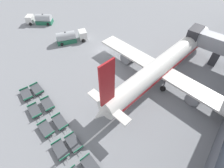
{
  "coord_description": "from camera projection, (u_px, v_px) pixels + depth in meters",
  "views": [
    {
      "loc": [
        24.53,
        -28.06,
        26.76
      ],
      "look_at": [
        10.79,
        -10.16,
        2.59
      ],
      "focal_mm": 28.0,
      "sensor_mm": 36.0,
      "label": 1
    }
  ],
  "objects": [
    {
      "name": "ground_plane",
      "position": [
        103.0,
        49.0,
        44.94
      ],
      "size": [
        500.0,
        500.0,
        0.0
      ],
      "primitive_type": "plane",
      "color": "gray"
    },
    {
      "name": "airplane",
      "position": [
        162.0,
        65.0,
        35.58
      ],
      "size": [
        31.22,
        36.96,
        13.15
      ],
      "color": "white",
      "rests_on": "ground_plane"
    },
    {
      "name": "fuel_tanker_primary",
      "position": [
        70.0,
        37.0,
        46.5
      ],
      "size": [
        6.66,
        8.08,
        3.12
      ],
      "color": "white",
      "rests_on": "ground_plane"
    },
    {
      "name": "fuel_tanker_secondary",
      "position": [
        41.0,
        19.0,
        53.32
      ],
      "size": [
        7.68,
        6.54,
        3.07
      ],
      "color": "white",
      "rests_on": "ground_plane"
    },
    {
      "name": "baggage_dolly_row_near_col_a",
      "position": [
        26.0,
        94.0,
        34.08
      ],
      "size": [
        3.9,
        2.56,
        0.92
      ],
      "color": "#424449",
      "rests_on": "ground_plane"
    },
    {
      "name": "baggage_dolly_row_near_col_b",
      "position": [
        35.0,
        111.0,
        31.44
      ],
      "size": [
        3.9,
        2.53,
        0.92
      ],
      "color": "#424449",
      "rests_on": "ground_plane"
    },
    {
      "name": "baggage_dolly_row_near_col_c",
      "position": [
        46.0,
        129.0,
        28.96
      ],
      "size": [
        3.9,
        2.29,
        0.92
      ],
      "color": "#424449",
      "rests_on": "ground_plane"
    },
    {
      "name": "baggage_dolly_row_near_col_d",
      "position": [
        60.0,
        150.0,
        26.55
      ],
      "size": [
        3.9,
        2.49,
        0.92
      ],
      "color": "#424449",
      "rests_on": "ground_plane"
    },
    {
      "name": "baggage_dolly_row_mid_a_col_a",
      "position": [
        37.0,
        89.0,
        34.97
      ],
      "size": [
        3.91,
        2.32,
        0.92
      ],
      "color": "#424449",
      "rests_on": "ground_plane"
    },
    {
      "name": "baggage_dolly_row_mid_a_col_b",
      "position": [
        48.0,
        104.0,
        32.46
      ],
      "size": [
        3.9,
        2.54,
        0.92
      ],
      "color": "#424449",
      "rests_on": "ground_plane"
    },
    {
      "name": "baggage_dolly_row_mid_a_col_c",
      "position": [
        60.0,
        122.0,
        29.88
      ],
      "size": [
        3.91,
        2.39,
        0.92
      ],
      "color": "#424449",
      "rests_on": "ground_plane"
    },
    {
      "name": "baggage_dolly_row_mid_a_col_d",
      "position": [
        74.0,
        143.0,
        27.35
      ],
      "size": [
        3.91,
        2.43,
        0.92
      ],
      "color": "#424449",
      "rests_on": "ground_plane"
    },
    {
      "name": "baggage_dolly_row_mid_a_col_e",
      "position": [
        91.0,
        166.0,
        24.99
      ],
      "size": [
        3.91,
        2.37,
        0.92
      ],
      "color": "#424449",
      "rests_on": "ground_plane"
    },
    {
      "name": "stand_guidance_stripe",
      "position": [
        139.0,
        98.0,
        34.03
      ],
      "size": [
        4.54,
        30.59,
        0.01
      ],
      "color": "white",
      "rests_on": "ground_plane"
    }
  ]
}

